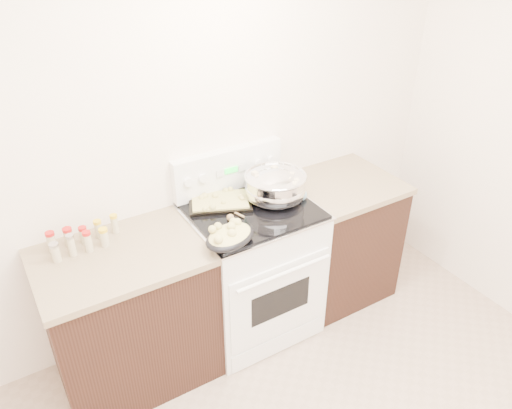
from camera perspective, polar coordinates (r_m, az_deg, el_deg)
room_shell at (r=1.53m, az=15.68°, el=-3.66°), size 4.10×3.60×2.75m
counter_left at (r=3.10m, az=-14.13°, el=-12.22°), size 0.93×0.67×0.92m
counter_right at (r=3.69m, az=9.27°, el=-3.70°), size 0.73×0.67×0.92m
kitchen_range at (r=3.32m, az=-0.49°, el=-7.14°), size 0.78×0.73×1.22m
mixing_bowl at (r=3.11m, az=2.21°, el=2.01°), size 0.47×0.47×0.23m
roasting_pan at (r=2.73m, az=-3.05°, el=-3.59°), size 0.36×0.30×0.12m
baking_sheet at (r=3.10m, az=-4.19°, el=0.37°), size 0.45×0.39×0.06m
wooden_spoon at (r=2.99m, az=-3.11°, el=-1.09°), size 0.10×0.28×0.04m
blue_ladle at (r=3.17m, az=5.11°, el=1.28°), size 0.10×0.26×0.09m
spice_jars at (r=2.89m, az=-19.41°, el=-3.67°), size 0.40×0.15×0.13m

